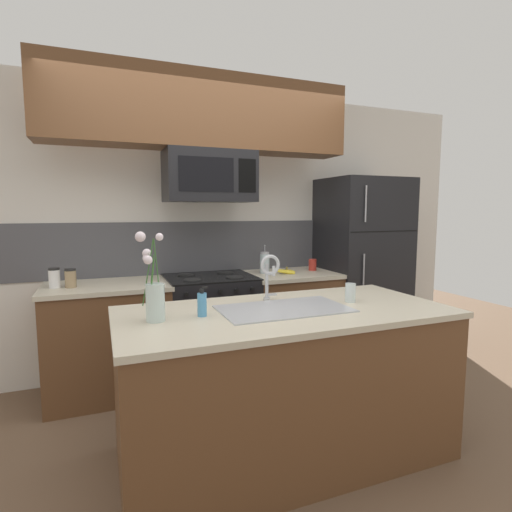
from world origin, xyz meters
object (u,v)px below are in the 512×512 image
at_px(stove_range, 211,328).
at_px(drinking_glass, 350,293).
at_px(refrigerator, 360,269).
at_px(banana_bunch, 287,272).
at_px(sink_faucet, 269,271).
at_px(microwave, 209,177).
at_px(dish_soap_bottle, 202,304).
at_px(flower_vase, 154,295).
at_px(coffee_tin, 313,265).
at_px(french_press, 265,263).
at_px(storage_jar_medium, 71,278).
at_px(storage_jar_tall, 54,278).

xyz_separation_m(stove_range, drinking_glass, (0.60, -1.23, 0.51)).
height_order(refrigerator, banana_bunch, refrigerator).
bearing_deg(banana_bunch, sink_faucet, -121.49).
xyz_separation_m(stove_range, microwave, (0.00, -0.02, 1.32)).
xyz_separation_m(dish_soap_bottle, flower_vase, (-0.26, 0.00, 0.07)).
bearing_deg(refrigerator, drinking_glass, -128.22).
bearing_deg(dish_soap_bottle, coffee_tin, 41.98).
relative_size(microwave, french_press, 2.79).
height_order(microwave, sink_faucet, microwave).
bearing_deg(storage_jar_medium, french_press, 3.45).
relative_size(refrigerator, banana_bunch, 9.48).
distance_m(french_press, coffee_tin, 0.51).
height_order(coffee_tin, dish_soap_bottle, dish_soap_bottle).
xyz_separation_m(banana_bunch, french_press, (-0.17, 0.12, 0.08)).
distance_m(refrigerator, sink_faucet, 1.81).
bearing_deg(flower_vase, french_press, 47.54).
bearing_deg(coffee_tin, sink_faucet, -130.58).
relative_size(storage_jar_medium, banana_bunch, 0.75).
xyz_separation_m(refrigerator, storage_jar_tall, (-2.80, -0.04, 0.08)).
xyz_separation_m(storage_jar_tall, french_press, (1.76, 0.08, 0.02)).
bearing_deg(sink_faucet, stove_range, 96.56).
xyz_separation_m(banana_bunch, coffee_tin, (0.33, 0.11, 0.03)).
height_order(microwave, flower_vase, microwave).
relative_size(sink_faucet, flower_vase, 0.65).
relative_size(storage_jar_medium, sink_faucet, 0.47).
bearing_deg(storage_jar_medium, storage_jar_tall, 172.50).
height_order(microwave, coffee_tin, microwave).
bearing_deg(drinking_glass, french_press, 92.44).
xyz_separation_m(french_press, drinking_glass, (0.05, -1.29, -0.04)).
height_order(stove_range, banana_bunch, banana_bunch).
xyz_separation_m(stove_range, sink_faucet, (0.12, -1.03, 0.65)).
height_order(coffee_tin, drinking_glass, drinking_glass).
distance_m(banana_bunch, french_press, 0.22).
distance_m(microwave, french_press, 0.94).
distance_m(storage_jar_tall, banana_bunch, 1.93).
distance_m(stove_range, coffee_tin, 1.16).
relative_size(storage_jar_tall, flower_vase, 0.32).
height_order(refrigerator, french_press, refrigerator).
bearing_deg(microwave, sink_faucet, -83.31).
xyz_separation_m(sink_faucet, drinking_glass, (0.48, -0.20, -0.14)).
height_order(refrigerator, drinking_glass, refrigerator).
xyz_separation_m(stove_range, french_press, (0.54, 0.06, 0.55)).
relative_size(dish_soap_bottle, flower_vase, 0.35).
distance_m(stove_range, microwave, 1.32).
height_order(refrigerator, dish_soap_bottle, refrigerator).
distance_m(microwave, banana_bunch, 1.11).
xyz_separation_m(storage_jar_medium, sink_faucet, (1.22, -0.99, 0.13)).
relative_size(french_press, drinking_glass, 2.22).
bearing_deg(refrigerator, storage_jar_medium, -178.74).
xyz_separation_m(microwave, french_press, (0.54, 0.08, -0.77)).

